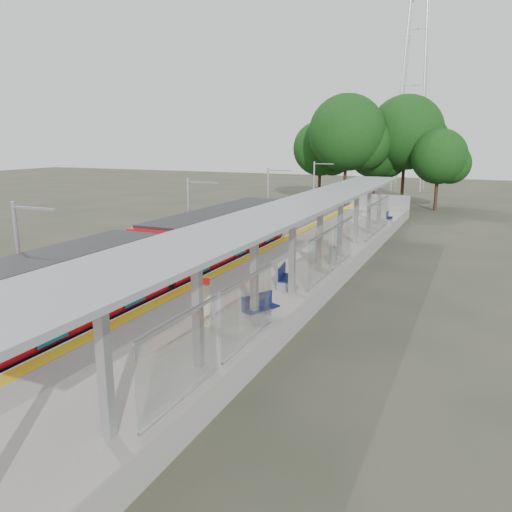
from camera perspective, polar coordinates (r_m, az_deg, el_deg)
The scene contains 15 objects.
trackbed at distance 30.22m, azimuth -3.60°, elevation -1.15°, with size 3.00×70.00×0.24m, color #59544C.
platform at distance 28.37m, azimuth 4.46°, elevation -1.33°, with size 6.00×50.00×1.00m, color gray.
tactile_strip at distance 29.17m, azimuth -0.24°, elevation 0.16°, with size 0.60×50.00×0.02m, color gold.
end_fence at distance 52.00m, azimuth 13.91°, elevation 6.20°, with size 6.00×0.10×1.20m, color #9EA0A5.
train at distance 23.47m, azimuth -12.38°, elevation -0.78°, with size 2.74×27.60×3.62m.
canopy at distance 23.58m, azimuth 5.15°, elevation 4.86°, with size 3.27×38.00×3.66m.
pylon at distance 80.34m, azimuth 17.83°, elevation 20.78°, with size 8.00×4.00×38.00m, color #9EA0A5, non-canonical shape.
tree_cluster at distance 59.57m, azimuth 13.33°, elevation 12.79°, with size 20.05×12.84×12.56m.
catenary_masts at distance 29.64m, azimuth -7.53°, elevation 4.00°, with size 2.08×48.16×5.40m.
bench_near at distance 18.68m, azimuth 0.42°, elevation -5.76°, with size 1.04×1.52×1.01m.
bench_mid at distance 22.79m, azimuth 3.22°, elevation -2.26°, with size 0.69×1.53×1.01m.
bench_far at distance 41.81m, azimuth 14.90°, elevation 4.36°, with size 0.48×1.36×0.92m.
info_pillar_near at distance 18.16m, azimuth -5.76°, elevation -5.57°, with size 0.40×0.40×1.79m.
info_pillar_far at distance 26.20m, azimuth 7.21°, elevation 0.37°, with size 0.43×0.43×1.90m.
litter_bin at distance 27.29m, azimuth 8.83°, elevation 0.08°, with size 0.47×0.47×0.95m, color #9EA0A5.
Camera 1 is at (9.20, -5.88, 7.61)m, focal length 35.00 mm.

